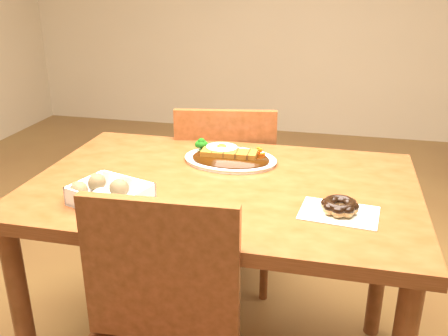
% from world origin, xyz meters
% --- Properties ---
extents(table, '(1.20, 0.80, 0.75)m').
position_xyz_m(table, '(0.00, 0.00, 0.65)').
color(table, '#552B11').
rests_on(table, ground).
extents(chair_far, '(0.49, 0.49, 0.87)m').
position_xyz_m(chair_far, '(-0.11, 0.54, 0.48)').
color(chair_far, '#552B11').
rests_on(chair_far, ground).
extents(katsu_curry_plate, '(0.33, 0.24, 0.06)m').
position_xyz_m(katsu_curry_plate, '(-0.02, 0.19, 0.77)').
color(katsu_curry_plate, white).
rests_on(katsu_curry_plate, table).
extents(donut_box, '(0.25, 0.21, 0.06)m').
position_xyz_m(donut_box, '(-0.28, -0.22, 0.78)').
color(donut_box, white).
rests_on(donut_box, table).
extents(pon_de_ring, '(0.22, 0.17, 0.04)m').
position_xyz_m(pon_de_ring, '(0.36, -0.14, 0.77)').
color(pon_de_ring, silver).
rests_on(pon_de_ring, table).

